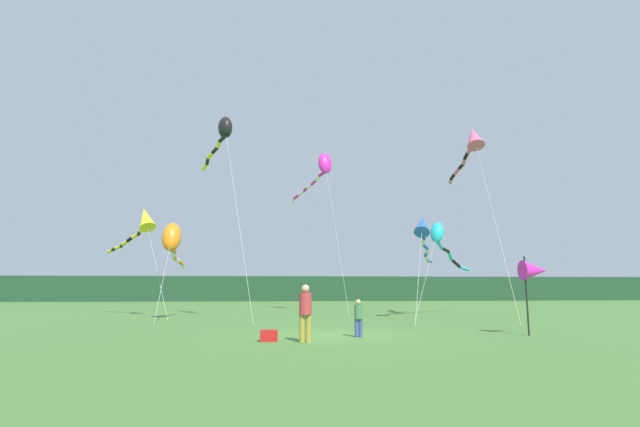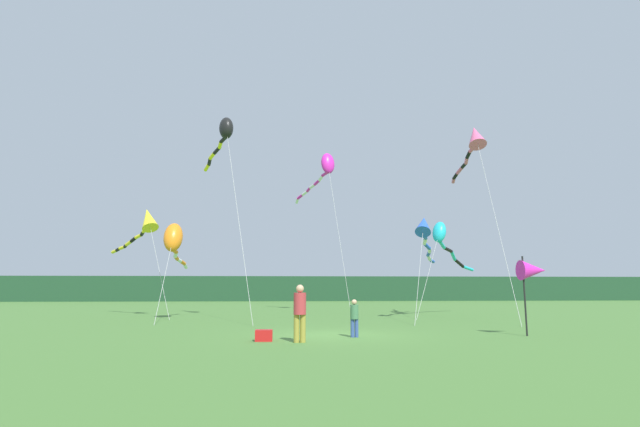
{
  "view_description": "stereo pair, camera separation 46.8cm",
  "coord_description": "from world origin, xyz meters",
  "px_view_note": "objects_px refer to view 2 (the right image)",
  "views": [
    {
      "loc": [
        -2.34,
        -17.16,
        1.62
      ],
      "look_at": [
        0.0,
        6.0,
        5.16
      ],
      "focal_mm": 27.45,
      "sensor_mm": 36.0,
      "label": 1
    },
    {
      "loc": [
        -1.87,
        -17.21,
        1.62
      ],
      "look_at": [
        0.0,
        6.0,
        5.16
      ],
      "focal_mm": 27.45,
      "sensor_mm": 36.0,
      "label": 2
    }
  ],
  "objects_px": {
    "kite_yellow": "(146,222)",
    "kite_blue": "(425,232)",
    "banner_flag_pole": "(533,271)",
    "kite_cyan": "(444,239)",
    "kite_orange": "(174,240)",
    "kite_rainbow": "(474,141)",
    "person_adult": "(300,310)",
    "kite_black": "(224,133)",
    "kite_magenta": "(325,168)",
    "person_child": "(354,316)",
    "cooler_box": "(264,335)"
  },
  "relations": [
    {
      "from": "kite_orange",
      "to": "kite_cyan",
      "type": "distance_m",
      "value": 15.21
    },
    {
      "from": "banner_flag_pole",
      "to": "kite_yellow",
      "type": "xyz_separation_m",
      "value": [
        -16.57,
        12.56,
        3.2
      ]
    },
    {
      "from": "kite_yellow",
      "to": "kite_magenta",
      "type": "relative_size",
      "value": 0.61
    },
    {
      "from": "cooler_box",
      "to": "banner_flag_pole",
      "type": "bearing_deg",
      "value": 5.62
    },
    {
      "from": "kite_orange",
      "to": "kite_magenta",
      "type": "bearing_deg",
      "value": 40.95
    },
    {
      "from": "cooler_box",
      "to": "banner_flag_pole",
      "type": "relative_size",
      "value": 0.2
    },
    {
      "from": "banner_flag_pole",
      "to": "kite_orange",
      "type": "distance_m",
      "value": 17.12
    },
    {
      "from": "kite_blue",
      "to": "kite_rainbow",
      "type": "bearing_deg",
      "value": -9.19
    },
    {
      "from": "kite_black",
      "to": "kite_magenta",
      "type": "bearing_deg",
      "value": 50.68
    },
    {
      "from": "banner_flag_pole",
      "to": "kite_cyan",
      "type": "xyz_separation_m",
      "value": [
        0.83,
        11.54,
        2.24
      ]
    },
    {
      "from": "kite_rainbow",
      "to": "kite_blue",
      "type": "distance_m",
      "value": 5.75
    },
    {
      "from": "kite_blue",
      "to": "kite_cyan",
      "type": "bearing_deg",
      "value": 51.57
    },
    {
      "from": "person_adult",
      "to": "kite_magenta",
      "type": "distance_m",
      "value": 20.32
    },
    {
      "from": "person_child",
      "to": "kite_black",
      "type": "height_order",
      "value": "kite_black"
    },
    {
      "from": "cooler_box",
      "to": "kite_rainbow",
      "type": "distance_m",
      "value": 17.46
    },
    {
      "from": "person_child",
      "to": "kite_yellow",
      "type": "relative_size",
      "value": 0.18
    },
    {
      "from": "person_adult",
      "to": "banner_flag_pole",
      "type": "distance_m",
      "value": 8.32
    },
    {
      "from": "cooler_box",
      "to": "kite_magenta",
      "type": "bearing_deg",
      "value": 78.84
    },
    {
      "from": "kite_magenta",
      "to": "cooler_box",
      "type": "bearing_deg",
      "value": -101.16
    },
    {
      "from": "kite_cyan",
      "to": "kite_magenta",
      "type": "bearing_deg",
      "value": 141.61
    },
    {
      "from": "person_adult",
      "to": "kite_blue",
      "type": "xyz_separation_m",
      "value": [
        7.13,
        10.64,
        3.66
      ]
    },
    {
      "from": "kite_rainbow",
      "to": "kite_orange",
      "type": "xyz_separation_m",
      "value": [
        -16.04,
        0.52,
        -5.54
      ]
    },
    {
      "from": "person_child",
      "to": "kite_cyan",
      "type": "xyz_separation_m",
      "value": [
        7.07,
        11.51,
        3.75
      ]
    },
    {
      "from": "person_child",
      "to": "kite_magenta",
      "type": "distance_m",
      "value": 19.06
    },
    {
      "from": "kite_yellow",
      "to": "kite_magenta",
      "type": "xyz_separation_m",
      "value": [
        10.85,
        4.16,
        4.48
      ]
    },
    {
      "from": "kite_orange",
      "to": "kite_blue",
      "type": "bearing_deg",
      "value": -0.31
    },
    {
      "from": "kite_black",
      "to": "kite_magenta",
      "type": "relative_size",
      "value": 0.98
    },
    {
      "from": "kite_yellow",
      "to": "kite_cyan",
      "type": "bearing_deg",
      "value": -3.36
    },
    {
      "from": "person_child",
      "to": "kite_magenta",
      "type": "xyz_separation_m",
      "value": [
        0.53,
        16.69,
        9.19
      ]
    },
    {
      "from": "kite_rainbow",
      "to": "banner_flag_pole",
      "type": "bearing_deg",
      "value": -101.64
    },
    {
      "from": "person_child",
      "to": "kite_blue",
      "type": "xyz_separation_m",
      "value": [
        5.26,
        9.23,
        3.92
      ]
    },
    {
      "from": "person_adult",
      "to": "kite_black",
      "type": "xyz_separation_m",
      "value": [
        -3.69,
        10.66,
        8.91
      ]
    },
    {
      "from": "banner_flag_pole",
      "to": "kite_yellow",
      "type": "bearing_deg",
      "value": 142.83
    },
    {
      "from": "person_adult",
      "to": "kite_cyan",
      "type": "distance_m",
      "value": 16.09
    },
    {
      "from": "kite_rainbow",
      "to": "kite_yellow",
      "type": "distance_m",
      "value": 19.23
    },
    {
      "from": "person_child",
      "to": "kite_magenta",
      "type": "relative_size",
      "value": 0.11
    },
    {
      "from": "kite_yellow",
      "to": "kite_blue",
      "type": "distance_m",
      "value": 15.95
    },
    {
      "from": "person_adult",
      "to": "kite_orange",
      "type": "distance_m",
      "value": 12.72
    },
    {
      "from": "banner_flag_pole",
      "to": "kite_blue",
      "type": "xyz_separation_m",
      "value": [
        -0.98,
        9.27,
        2.42
      ]
    },
    {
      "from": "person_adult",
      "to": "banner_flag_pole",
      "type": "relative_size",
      "value": 0.63
    },
    {
      "from": "kite_black",
      "to": "kite_yellow",
      "type": "relative_size",
      "value": 1.61
    },
    {
      "from": "kite_rainbow",
      "to": "kite_orange",
      "type": "bearing_deg",
      "value": 178.13
    },
    {
      "from": "kite_black",
      "to": "kite_orange",
      "type": "relative_size",
      "value": 1.52
    },
    {
      "from": "kite_yellow",
      "to": "kite_cyan",
      "type": "distance_m",
      "value": 17.45
    },
    {
      "from": "kite_blue",
      "to": "person_adult",
      "type": "bearing_deg",
      "value": -123.84
    },
    {
      "from": "person_adult",
      "to": "kite_black",
      "type": "bearing_deg",
      "value": 109.1
    },
    {
      "from": "person_child",
      "to": "kite_yellow",
      "type": "bearing_deg",
      "value": 129.5
    },
    {
      "from": "person_adult",
      "to": "kite_black",
      "type": "distance_m",
      "value": 14.38
    },
    {
      "from": "kite_cyan",
      "to": "kite_rainbow",
      "type": "bearing_deg",
      "value": -70.1
    },
    {
      "from": "kite_orange",
      "to": "kite_cyan",
      "type": "bearing_deg",
      "value": 8.33
    }
  ]
}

